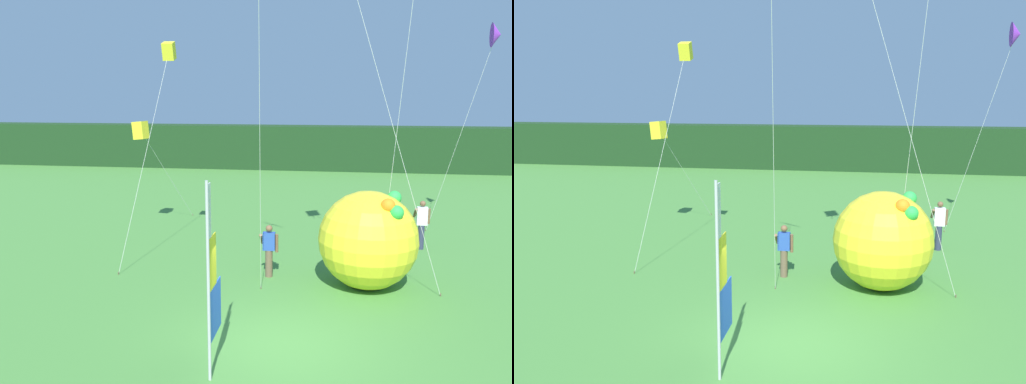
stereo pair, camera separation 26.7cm
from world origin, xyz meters
TOP-DOWN VIEW (x-y plane):
  - ground_plane at (0.00, 0.00)m, footprint 120.00×120.00m
  - distant_treeline at (0.00, 27.31)m, footprint 80.00×2.40m
  - banner_flag at (-1.22, -1.25)m, footprint 0.06×1.03m
  - person_near_banner at (-0.83, 4.35)m, footprint 0.55×0.48m
  - person_mid_field at (4.10, 7.94)m, footprint 0.55×0.48m
  - inflatable_balloon at (2.01, 3.87)m, footprint 2.76×2.76m
  - kite_purple_delta_1 at (6.62, 10.01)m, footprint 2.16×0.92m
  - kite_yellow_box_2 at (-6.37, 8.82)m, footprint 1.48×3.22m
  - kite_yellow_box_4 at (-4.30, 6.11)m, footprint 1.26×2.56m

SIDE VIEW (x-z plane):
  - ground_plane at x=0.00m, z-range 0.00..0.00m
  - person_near_banner at x=-0.83m, z-range 0.05..1.63m
  - person_mid_field at x=4.10m, z-range 0.06..1.79m
  - inflatable_balloon at x=2.01m, z-range 0.01..2.77m
  - distant_treeline at x=0.00m, z-range 0.00..3.11m
  - banner_flag at x=-1.22m, z-range -0.08..3.79m
  - kite_yellow_box_2 at x=-6.37m, z-range 1.81..6.17m
  - kite_yellow_box_4 at x=-4.30m, z-range 3.15..10.18m
  - kite_purple_delta_1 at x=6.62m, z-range 3.49..11.38m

